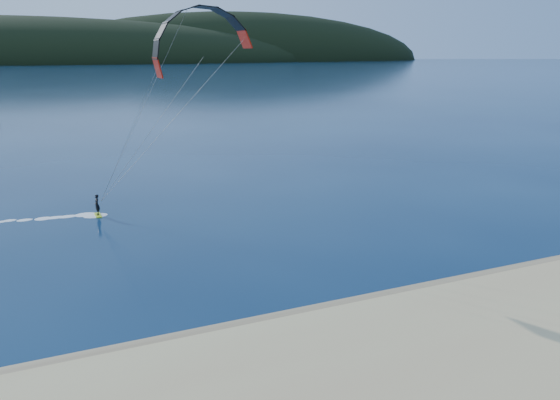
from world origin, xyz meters
name	(u,v)px	position (x,y,z in m)	size (l,w,h in m)	color
ground	(335,369)	(0.00, 0.00, 0.00)	(1800.00, 1800.00, 0.00)	#081E3D
wet_sand	(293,322)	(0.00, 4.50, 0.05)	(220.00, 2.50, 0.10)	#8C7351
headland	(58,62)	(0.63, 745.28, 0.00)	(1200.00, 310.00, 140.00)	black
kitesurfer_near	(197,63)	(0.09, 22.49, 12.65)	(23.00, 8.62, 16.49)	#C7E91B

